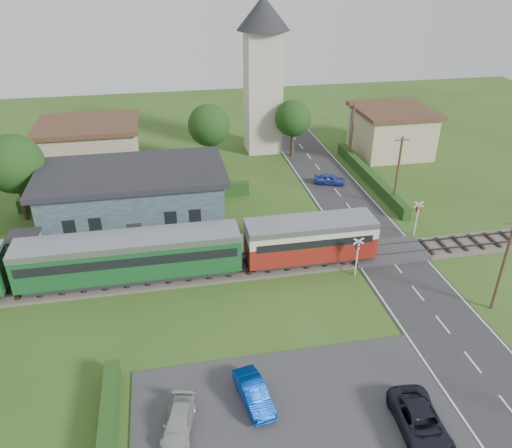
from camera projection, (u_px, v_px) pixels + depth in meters
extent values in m
plane|color=#2D4C19|center=(272.00, 281.00, 37.23)|extent=(120.00, 120.00, 0.00)
cube|color=#4C443D|center=(266.00, 266.00, 38.90)|extent=(76.00, 3.20, 0.20)
cube|color=#3F3F47|center=(268.00, 267.00, 38.13)|extent=(76.00, 0.08, 0.15)
cube|color=#3F3F47|center=(264.00, 257.00, 39.37)|extent=(76.00, 0.08, 0.15)
cube|color=#28282B|center=(397.00, 267.00, 38.87)|extent=(6.00, 70.00, 0.05)
cube|color=#333335|center=(293.00, 411.00, 26.61)|extent=(17.00, 9.00, 0.08)
cube|color=#333335|center=(386.00, 252.00, 40.50)|extent=(6.20, 3.40, 0.45)
cube|color=gray|center=(136.00, 256.00, 39.94)|extent=(30.00, 3.00, 0.45)
cube|color=#BFB5A1|center=(27.00, 250.00, 37.94)|extent=(2.00, 2.00, 2.40)
cube|color=#232328|center=(23.00, 236.00, 37.33)|extent=(2.30, 2.30, 0.15)
cube|color=#2B3F44|center=(134.00, 200.00, 43.90)|extent=(15.00, 8.00, 4.80)
cube|color=#232328|center=(131.00, 172.00, 42.64)|extent=(16.00, 9.00, 0.50)
cube|color=#232328|center=(135.00, 235.00, 41.13)|extent=(1.20, 0.12, 2.20)
cube|color=black|center=(69.00, 227.00, 39.68)|extent=(1.00, 0.12, 1.20)
cube|color=black|center=(95.00, 224.00, 40.01)|extent=(1.00, 0.12, 1.20)
cube|color=black|center=(171.00, 218.00, 41.00)|extent=(1.00, 0.12, 1.20)
cube|color=black|center=(195.00, 216.00, 41.34)|extent=(1.00, 0.12, 1.20)
cube|color=#232328|center=(309.00, 256.00, 39.24)|extent=(9.00, 2.20, 0.50)
cube|color=maroon|center=(310.00, 245.00, 38.76)|extent=(10.00, 2.80, 1.80)
cube|color=beige|center=(311.00, 231.00, 38.16)|extent=(10.00, 2.82, 0.90)
cube|color=black|center=(310.00, 235.00, 38.33)|extent=(9.00, 2.88, 0.60)
cube|color=#8F93A0|center=(311.00, 223.00, 37.85)|extent=(10.00, 2.90, 0.45)
cube|color=#232328|center=(133.00, 274.00, 36.99)|extent=(15.20, 2.20, 0.50)
cube|color=#164D23|center=(130.00, 257.00, 36.27)|extent=(16.00, 2.80, 2.60)
cube|color=black|center=(130.00, 253.00, 36.08)|extent=(15.40, 2.86, 0.70)
cube|color=#8F93A0|center=(128.00, 241.00, 35.60)|extent=(16.00, 2.90, 0.50)
cube|color=#BFB5A1|center=(263.00, 93.00, 58.84)|extent=(4.00, 4.00, 14.00)
cone|color=#232328|center=(263.00, 13.00, 54.63)|extent=(6.00, 6.00, 3.60)
cube|color=tan|center=(91.00, 149.00, 55.10)|extent=(10.00, 8.00, 5.00)
cube|color=#472D1E|center=(87.00, 125.00, 53.78)|extent=(10.80, 8.80, 0.50)
cube|color=tan|center=(391.00, 133.00, 60.03)|extent=(8.00, 8.00, 5.00)
cube|color=#472D1E|center=(394.00, 110.00, 58.72)|extent=(8.80, 8.80, 0.50)
cube|color=#193814|center=(108.00, 433.00, 24.77)|extent=(0.80, 9.00, 1.20)
cube|color=#193814|center=(369.00, 177.00, 53.09)|extent=(0.80, 18.00, 1.20)
cube|color=#193814|center=(137.00, 197.00, 48.62)|extent=(22.00, 0.80, 1.30)
cylinder|color=#332316|center=(22.00, 198.00, 45.00)|extent=(0.44, 0.44, 4.12)
sphere|color=#143311|center=(14.00, 164.00, 43.40)|extent=(5.20, 5.20, 5.20)
cylinder|color=#332316|center=(210.00, 152.00, 55.80)|extent=(0.44, 0.44, 3.85)
sphere|color=#143311|center=(209.00, 125.00, 54.31)|extent=(4.60, 4.60, 4.60)
cylinder|color=#332316|center=(292.00, 142.00, 59.25)|extent=(0.44, 0.44, 3.58)
sphere|color=#143311|center=(293.00, 118.00, 57.87)|extent=(4.20, 4.20, 4.20)
cylinder|color=#473321|center=(503.00, 266.00, 32.73)|extent=(0.22, 0.22, 7.00)
cylinder|color=#473321|center=(398.00, 173.00, 46.52)|extent=(0.22, 0.22, 7.00)
cube|color=#473321|center=(402.00, 140.00, 44.99)|extent=(1.40, 0.10, 0.10)
cylinder|color=#473321|center=(352.00, 133.00, 56.87)|extent=(0.22, 0.22, 7.00)
cube|color=#473321|center=(355.00, 105.00, 55.34)|extent=(1.40, 0.10, 0.10)
cylinder|color=silver|center=(357.00, 258.00, 37.22)|extent=(0.12, 0.12, 3.00)
cube|color=#232328|center=(358.00, 246.00, 36.70)|extent=(0.35, 0.18, 0.55)
sphere|color=#FF190C|center=(359.00, 245.00, 36.52)|extent=(0.14, 0.14, 0.14)
sphere|color=#FF190C|center=(359.00, 248.00, 36.66)|extent=(0.14, 0.14, 0.14)
cube|color=silver|center=(359.00, 241.00, 36.50)|extent=(0.84, 0.05, 0.55)
cube|color=silver|center=(359.00, 241.00, 36.50)|extent=(0.84, 0.05, 0.55)
cylinder|color=silver|center=(416.00, 220.00, 42.55)|extent=(0.12, 0.12, 3.00)
cube|color=#232328|center=(418.00, 209.00, 42.03)|extent=(0.35, 0.18, 0.55)
sphere|color=#FF190C|center=(419.00, 208.00, 41.85)|extent=(0.14, 0.14, 0.14)
sphere|color=#FF190C|center=(419.00, 211.00, 42.00)|extent=(0.14, 0.14, 0.14)
cube|color=silver|center=(419.00, 204.00, 41.84)|extent=(0.84, 0.05, 0.55)
cube|color=silver|center=(419.00, 204.00, 41.84)|extent=(0.84, 0.05, 0.55)
cylinder|color=#3F3F47|center=(13.00, 171.00, 49.63)|extent=(0.14, 0.14, 5.00)
sphere|color=orange|center=(7.00, 147.00, 48.43)|extent=(0.30, 0.30, 0.30)
cylinder|color=#3F3F47|center=(351.00, 127.00, 61.96)|extent=(0.14, 0.14, 5.00)
sphere|color=orange|center=(353.00, 107.00, 60.76)|extent=(0.30, 0.30, 0.30)
imported|color=#2D41A2|center=(330.00, 179.00, 52.51)|extent=(3.51, 2.42, 1.11)
imported|color=#012FA2|center=(254.00, 393.00, 26.90)|extent=(1.91, 3.82, 1.20)
imported|color=#B6B6B6|center=(179.00, 423.00, 25.31)|extent=(2.20, 3.75, 1.02)
imported|color=black|center=(421.00, 423.00, 25.12)|extent=(2.52, 4.86, 1.31)
imported|color=gray|center=(213.00, 237.00, 40.53)|extent=(0.66, 0.53, 1.57)
imported|color=gray|center=(44.00, 252.00, 38.30)|extent=(0.75, 0.94, 1.85)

